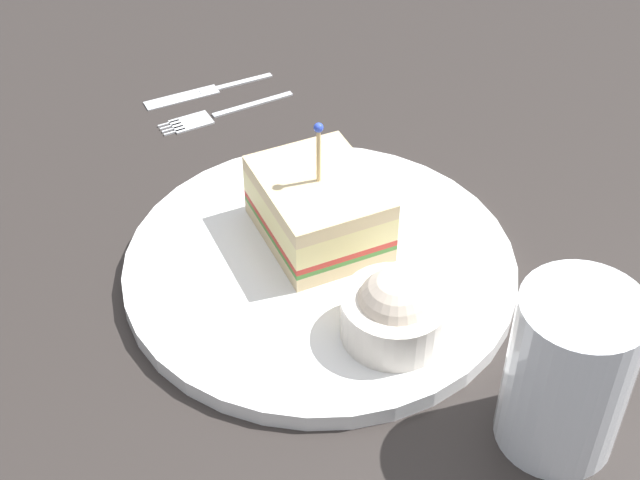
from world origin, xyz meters
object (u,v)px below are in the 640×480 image
at_px(sandwich_half_center, 319,208).
at_px(fork, 212,115).
at_px(plate, 320,267).
at_px(coleslaw_bowl, 394,312).
at_px(drink_glass, 566,379).
at_px(knife, 202,91).

distance_m(sandwich_half_center, fork, 0.21).
distance_m(plate, sandwich_half_center, 0.04).
relative_size(coleslaw_bowl, drink_glass, 0.63).
xyz_separation_m(drink_glass, fork, (0.43, 0.03, -0.05)).
bearing_deg(knife, drink_glass, -177.18).
bearing_deg(fork, drink_glass, -175.70).
relative_size(coleslaw_bowl, knife, 0.57).
relative_size(sandwich_half_center, knife, 0.86).
height_order(plate, knife, plate).
xyz_separation_m(sandwich_half_center, fork, (0.20, -0.01, -0.04)).
xyz_separation_m(plate, fork, (0.23, -0.02, -0.00)).
distance_m(sandwich_half_center, drink_glass, 0.23).
xyz_separation_m(plate, knife, (0.27, -0.03, -0.00)).
relative_size(drink_glass, knife, 0.90).
bearing_deg(sandwich_half_center, plate, 151.64).
bearing_deg(plate, coleslaw_bowl, -176.18).
relative_size(drink_glass, fork, 0.87).
distance_m(plate, knife, 0.27).
bearing_deg(knife, fork, 167.47).
relative_size(sandwich_half_center, fork, 0.83).
distance_m(plate, coleslaw_bowl, 0.09).
height_order(plate, coleslaw_bowl, coleslaw_bowl).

